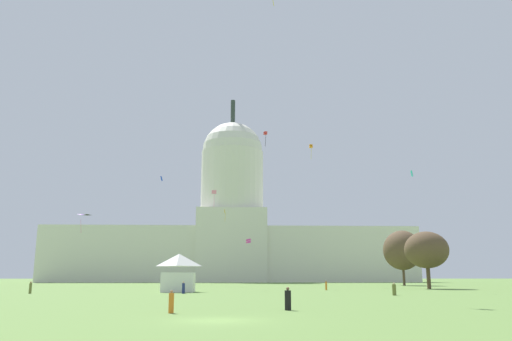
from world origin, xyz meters
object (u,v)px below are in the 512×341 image
at_px(capitol_building, 232,232).
at_px(tree_east_near, 427,250).
at_px(kite_turquoise_mid, 412,174).
at_px(kite_gold_mid, 225,212).
at_px(tree_east_mid, 402,250).
at_px(event_tent, 179,273).
at_px(kite_orange_mid, 311,146).
at_px(kite_red_mid, 265,134).
at_px(person_olive_back_center, 30,288).
at_px(person_orange_mid_right, 326,286).
at_px(person_olive_near_tree_west, 394,290).
at_px(kite_violet_low, 81,218).
at_px(kite_magenta_low, 248,241).
at_px(kite_pink_mid, 214,194).
at_px(person_navy_mid_center, 183,288).
at_px(person_black_edge_east, 288,300).
at_px(kite_blue_mid, 162,179).
at_px(kite_black_low, 87,216).

relative_size(capitol_building, tree_east_near, 12.02).
height_order(kite_turquoise_mid, kite_gold_mid, kite_gold_mid).
bearing_deg(tree_east_mid, event_tent, -136.37).
height_order(kite_orange_mid, kite_red_mid, kite_orange_mid).
relative_size(person_olive_back_center, person_orange_mid_right, 1.04).
height_order(tree_east_near, kite_gold_mid, kite_gold_mid).
bearing_deg(tree_east_near, kite_gold_mid, 136.72).
relative_size(person_olive_near_tree_west, kite_turquoise_mid, 1.44).
distance_m(tree_east_near, kite_violet_low, 76.51).
height_order(person_olive_near_tree_west, kite_violet_low, kite_violet_low).
bearing_deg(kite_magenta_low, tree_east_near, 82.85).
xyz_separation_m(person_olive_near_tree_west, kite_pink_mid, (-24.66, 52.77, 20.57)).
height_order(capitol_building, kite_turquoise_mid, capitol_building).
height_order(kite_orange_mid, kite_turquoise_mid, kite_orange_mid).
height_order(event_tent, person_navy_mid_center, event_tent).
bearing_deg(kite_violet_low, capitol_building, 48.95).
relative_size(kite_magenta_low, kite_red_mid, 0.26).
relative_size(capitol_building, kite_violet_low, 34.21).
relative_size(person_navy_mid_center, kite_violet_low, 0.41).
relative_size(tree_east_near, kite_magenta_low, 13.16).
height_order(person_black_edge_east, person_navy_mid_center, person_navy_mid_center).
xyz_separation_m(person_olive_near_tree_west, kite_blue_mid, (-40.37, 74.89, 28.44)).
xyz_separation_m(tree_east_near, kite_red_mid, (-29.85, 9.82, 25.40)).
height_order(tree_east_mid, kite_red_mid, kite_red_mid).
distance_m(person_navy_mid_center, kite_violet_low, 57.31).
xyz_separation_m(tree_east_near, kite_orange_mid, (-17.72, 23.72, 26.33)).
xyz_separation_m(kite_orange_mid, kite_gold_mid, (-21.19, 12.92, -14.79)).
distance_m(event_tent, person_orange_mid_right, 25.95).
height_order(capitol_building, kite_blue_mid, capitol_building).
bearing_deg(person_olive_back_center, kite_orange_mid, -19.94).
xyz_separation_m(tree_east_near, kite_gold_mid, (-38.91, 36.64, 11.54)).
relative_size(person_black_edge_east, person_navy_mid_center, 0.97).
xyz_separation_m(kite_turquoise_mid, kite_violet_low, (-64.31, 39.95, -2.87)).
xyz_separation_m(person_olive_near_tree_west, kite_magenta_low, (-17.38, 24.68, 7.64)).
distance_m(kite_blue_mid, kite_violet_low, 28.81).
bearing_deg(kite_blue_mid, kite_red_mid, 114.49).
xyz_separation_m(capitol_building, kite_magenta_low, (3.32, -105.90, -10.86)).
xyz_separation_m(person_olive_near_tree_west, kite_orange_mid, (-1.16, 54.39, 32.80)).
bearing_deg(kite_pink_mid, kite_orange_mid, 51.06).
relative_size(kite_gold_mid, kite_magenta_low, 3.57).
xyz_separation_m(kite_orange_mid, kite_magenta_low, (-16.22, -29.71, -25.17)).
xyz_separation_m(person_black_edge_east, person_olive_back_center, (-31.67, 34.88, 0.04)).
relative_size(person_olive_back_center, kite_gold_mid, 0.52).
height_order(person_orange_mid_right, kite_orange_mid, kite_orange_mid).
relative_size(event_tent, person_navy_mid_center, 3.41).
bearing_deg(kite_black_low, kite_orange_mid, 26.84).
xyz_separation_m(capitol_building, person_navy_mid_center, (-6.05, -123.26, -18.44)).
distance_m(person_black_edge_east, kite_magenta_low, 51.41).
bearing_deg(event_tent, kite_violet_low, 124.47).
relative_size(kite_orange_mid, kite_blue_mid, 2.69).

